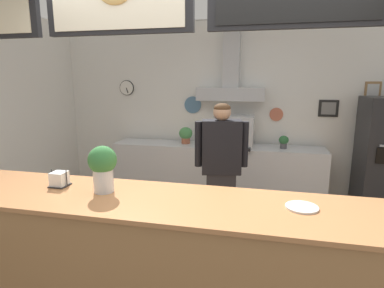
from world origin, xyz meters
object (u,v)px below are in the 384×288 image
at_px(potted_basil, 284,141).
at_px(condiment_plate, 302,207).
at_px(espresso_machine, 238,132).
at_px(basil_vase, 103,168).
at_px(potted_oregano, 186,134).
at_px(napkin_holder, 59,180).
at_px(shop_worker, 221,172).

relative_size(potted_basil, condiment_plate, 0.93).
relative_size(espresso_machine, basil_vase, 1.54).
relative_size(potted_basil, basil_vase, 0.56).
xyz_separation_m(espresso_machine, potted_oregano, (-0.81, 0.06, -0.08)).
bearing_deg(basil_vase, potted_basil, 62.59).
bearing_deg(potted_oregano, basil_vase, -88.40).
height_order(potted_basil, napkin_holder, napkin_holder).
height_order(shop_worker, potted_basil, shop_worker).
relative_size(shop_worker, napkin_holder, 12.36).
height_order(espresso_machine, potted_basil, espresso_machine).
height_order(potted_oregano, napkin_holder, napkin_holder).
bearing_deg(potted_oregano, napkin_holder, -96.52).
xyz_separation_m(potted_oregano, napkin_holder, (-0.31, -2.70, 0.10)).
bearing_deg(napkin_holder, basil_vase, -4.86).
bearing_deg(shop_worker, potted_basil, -130.56).
height_order(basil_vase, napkin_holder, basil_vase).
bearing_deg(potted_basil, espresso_machine, -179.28).
relative_size(condiment_plate, basil_vase, 0.61).
bearing_deg(napkin_holder, potted_oregano, 83.48).
relative_size(condiment_plate, napkin_holder, 1.53).
bearing_deg(espresso_machine, condiment_plate, -76.88).
relative_size(espresso_machine, napkin_holder, 3.90).
distance_m(potted_basil, napkin_holder, 3.19).
bearing_deg(basil_vase, potted_oregano, 91.60).
distance_m(espresso_machine, condiment_plate, 2.74).
height_order(condiment_plate, napkin_holder, napkin_holder).
bearing_deg(napkin_holder, espresso_machine, 67.02).
distance_m(shop_worker, condiment_plate, 1.57).
xyz_separation_m(basil_vase, napkin_holder, (-0.38, 0.03, -0.13)).
bearing_deg(basil_vase, napkin_holder, 175.14).
bearing_deg(napkin_holder, potted_basil, 56.17).
relative_size(shop_worker, potted_basil, 8.69).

